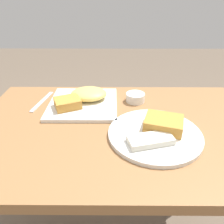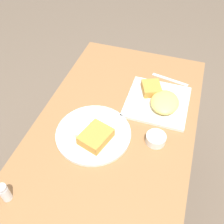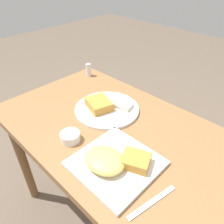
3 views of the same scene
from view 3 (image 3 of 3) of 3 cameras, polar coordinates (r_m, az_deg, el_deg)
name	(u,v)px [view 3 (image 3 of 3)]	position (r m, az deg, el deg)	size (l,w,h in m)	color
ground_plane	(113,214)	(1.53, 0.16, -25.13)	(8.00, 8.00, 0.00)	brown
dining_table	(113,142)	(1.02, 0.21, -7.88)	(1.07, 0.66, 0.72)	olive
plate_square_near	(114,162)	(0.79, 0.60, -12.86)	(0.28, 0.28, 0.06)	white
plate_oval_far	(106,107)	(1.05, -1.59, 1.20)	(0.31, 0.31, 0.05)	white
sauce_ramekin	(70,137)	(0.90, -10.85, -6.33)	(0.08, 0.08, 0.04)	white
salt_shaker	(89,71)	(1.36, -6.14, 10.69)	(0.03, 0.03, 0.08)	white
butter_knife	(152,202)	(0.73, 10.40, -22.16)	(0.05, 0.19, 0.00)	silver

